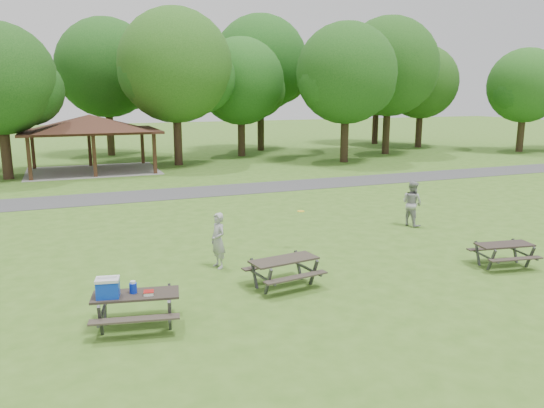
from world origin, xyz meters
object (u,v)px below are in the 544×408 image
Objects in this scene: picnic_table_middle at (284,266)px; frisbee_catcher at (412,203)px; picnic_table_near at (127,297)px; frisbee_thrower at (218,241)px.

frisbee_catcher is at bearing 30.71° from picnic_table_middle.
picnic_table_near is 1.28× the size of frisbee_thrower.
frisbee_thrower reaches higher than picnic_table_middle.
picnic_table_near is at bearing -165.02° from picnic_table_middle.
picnic_table_near is 4.52m from frisbee_thrower.
frisbee_thrower is at bearing 119.19° from picnic_table_middle.
picnic_table_middle is at bearing 105.83° from frisbee_catcher.
frisbee_thrower is at bearing 47.53° from picnic_table_near.
picnic_table_near is 1.20× the size of frisbee_catcher.
frisbee_catcher reaches higher than picnic_table_near.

